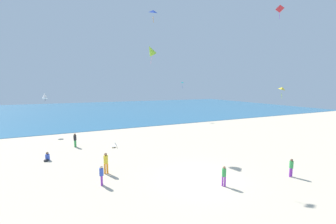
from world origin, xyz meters
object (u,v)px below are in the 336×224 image
at_px(person_3, 101,174).
at_px(kite_yellow, 283,88).
at_px(beach_chair_mid_beach, 114,145).
at_px(kite_blue, 153,11).
at_px(person_0, 75,139).
at_px(person_5, 291,166).
at_px(person_1, 106,162).
at_px(kite_white, 45,96).
at_px(person_2, 47,157).
at_px(kite_lime, 151,50).
at_px(person_4, 224,175).
at_px(kite_teal, 182,82).
at_px(kite_red, 280,9).

height_order(person_3, kite_yellow, kite_yellow).
height_order(beach_chair_mid_beach, kite_blue, kite_blue).
relative_size(person_0, person_5, 1.11).
relative_size(person_1, kite_white, 1.29).
bearing_deg(beach_chair_mid_beach, person_2, 26.41).
xyz_separation_m(person_3, kite_lime, (6.39, 7.30, 9.70)).
relative_size(person_5, kite_lime, 0.67).
bearing_deg(kite_blue, kite_yellow, -8.49).
distance_m(person_0, kite_white, 10.72).
bearing_deg(person_1, kite_lime, -44.32).
relative_size(person_5, kite_blue, 1.23).
distance_m(person_0, kite_lime, 12.86).
distance_m(person_2, person_4, 15.60).
relative_size(kite_white, kite_teal, 0.91).
xyz_separation_m(person_1, kite_red, (18.90, 0.52, 14.09)).
xyz_separation_m(person_3, person_5, (13.00, -4.53, -0.00)).
bearing_deg(person_3, person_1, 90.20).
height_order(kite_blue, kite_yellow, kite_blue).
distance_m(person_4, kite_blue, 14.75).
distance_m(kite_blue, kite_lime, 4.47).
height_order(person_4, kite_red, kite_red).
relative_size(beach_chair_mid_beach, kite_yellow, 0.51).
xyz_separation_m(person_0, person_4, (8.87, -14.40, -0.07)).
relative_size(person_3, kite_teal, 0.97).
bearing_deg(person_0, kite_teal, -111.88).
height_order(kite_blue, kite_white, kite_blue).
xyz_separation_m(beach_chair_mid_beach, person_3, (-2.52, -8.81, 0.54)).
height_order(kite_yellow, kite_lime, kite_lime).
height_order(kite_white, kite_lime, kite_lime).
xyz_separation_m(beach_chair_mid_beach, kite_lime, (3.88, -1.52, 10.24)).
relative_size(person_0, kite_red, 1.01).
relative_size(person_0, person_2, 1.96).
bearing_deg(person_5, person_0, -130.93).
bearing_deg(beach_chair_mid_beach, person_1, 85.82).
distance_m(kite_blue, kite_teal, 24.36).
distance_m(kite_white, kite_teal, 24.20).
bearing_deg(person_4, person_2, -84.31).
xyz_separation_m(beach_chair_mid_beach, kite_teal, (16.46, 14.51, 7.24)).
bearing_deg(kite_red, kite_lime, 159.43).
bearing_deg(person_5, beach_chair_mid_beach, -136.06).
height_order(person_3, kite_lime, kite_lime).
xyz_separation_m(person_1, person_2, (-4.41, 5.25, -0.67)).
bearing_deg(kite_lime, kite_teal, 51.87).
relative_size(beach_chair_mid_beach, person_5, 0.51).
relative_size(person_1, kite_lime, 0.81).
bearing_deg(person_2, kite_white, -156.09).
relative_size(person_0, person_3, 1.11).
bearing_deg(kite_white, person_0, -69.10).
bearing_deg(kite_lime, kite_blue, -106.94).
height_order(person_5, kite_white, kite_white).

